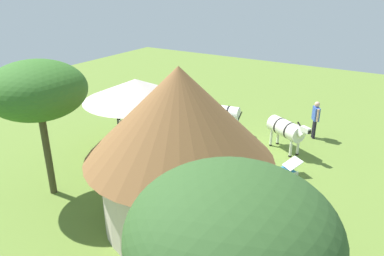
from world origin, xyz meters
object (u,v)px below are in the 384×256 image
(patio_dining_table, at_px, (138,134))
(guest_behind_table, at_px, (118,113))
(acacia_tree_right_background, at_px, (37,90))
(patio_chair_west_end, at_px, (162,130))
(patio_chair_near_hut, at_px, (125,128))
(zebra_toward_hut, at_px, (204,134))
(standing_watcher, at_px, (316,116))
(zebra_nearest_camera, at_px, (221,113))
(patio_chair_east_end, at_px, (116,145))
(shade_umbrella, at_px, (136,90))
(thatched_hut, at_px, (179,142))
(guest_beside_umbrella, at_px, (136,111))
(zebra_by_umbrella, at_px, (286,129))
(patio_chair_near_lawn, at_px, (155,145))
(acacia_tree_left_background, at_px, (232,234))
(striped_lounge_chair, at_px, (288,169))

(patio_dining_table, distance_m, guest_behind_table, 1.91)
(patio_dining_table, height_order, acacia_tree_right_background, acacia_tree_right_background)
(patio_chair_west_end, bearing_deg, patio_chair_near_hut, 44.93)
(patio_dining_table, bearing_deg, zebra_toward_hut, -164.91)
(standing_watcher, bearing_deg, zebra_nearest_camera, 83.16)
(patio_chair_east_end, xyz_separation_m, zebra_nearest_camera, (-2.40, -4.43, 0.47))
(patio_chair_east_end, height_order, guest_behind_table, guest_behind_table)
(zebra_nearest_camera, xyz_separation_m, zebra_toward_hut, (-0.55, 2.54, 0.01))
(zebra_toward_hut, distance_m, acacia_tree_right_background, 6.33)
(shade_umbrella, relative_size, guest_behind_table, 2.57)
(patio_chair_west_end, relative_size, zebra_toward_hut, 0.42)
(thatched_hut, bearing_deg, guest_beside_umbrella, -40.20)
(zebra_by_umbrella, bearing_deg, patio_chair_near_lawn, -22.16)
(acacia_tree_right_background, bearing_deg, patio_dining_table, -92.92)
(shade_umbrella, height_order, zebra_nearest_camera, shade_umbrella)
(thatched_hut, relative_size, patio_chair_near_lawn, 5.82)
(patio_chair_near_lawn, xyz_separation_m, zebra_nearest_camera, (-1.06, -3.61, 0.47))
(patio_chair_near_hut, distance_m, standing_watcher, 8.43)
(guest_beside_umbrella, xyz_separation_m, guest_behind_table, (0.57, 0.61, -0.04))
(guest_beside_umbrella, relative_size, zebra_toward_hut, 0.80)
(patio_chair_east_end, distance_m, patio_chair_near_lawn, 1.57)
(zebra_by_umbrella, relative_size, zebra_toward_hut, 0.93)
(patio_chair_near_lawn, distance_m, patio_chair_west_end, 1.61)
(patio_chair_near_hut, distance_m, zebra_toward_hut, 3.87)
(standing_watcher, xyz_separation_m, acacia_tree_left_background, (-1.63, 12.00, 2.44))
(guest_behind_table, bearing_deg, standing_watcher, -123.66)
(patio_chair_west_end, height_order, zebra_toward_hut, zebra_toward_hut)
(acacia_tree_left_background, bearing_deg, striped_lounge_chair, -79.42)
(zebra_nearest_camera, xyz_separation_m, acacia_tree_right_background, (2.40, 7.52, 2.57))
(patio_chair_east_end, relative_size, guest_beside_umbrella, 0.52)
(standing_watcher, bearing_deg, striped_lounge_chair, 151.48)
(thatched_hut, xyz_separation_m, guest_beside_umbrella, (5.40, -4.56, -1.49))
(patio_chair_near_lawn, bearing_deg, guest_beside_umbrella, 70.90)
(patio_chair_east_end, distance_m, patio_chair_west_end, 2.34)
(patio_chair_near_hut, distance_m, guest_beside_umbrella, 1.04)
(standing_watcher, xyz_separation_m, acacia_tree_right_background, (6.23, 9.17, 2.53))
(zebra_nearest_camera, bearing_deg, thatched_hut, -171.95)
(shade_umbrella, xyz_separation_m, standing_watcher, (-6.01, -4.92, -1.53))
(patio_dining_table, xyz_separation_m, acacia_tree_left_background, (-7.64, 7.08, 2.82))
(guest_behind_table, xyz_separation_m, striped_lounge_chair, (-7.86, -0.33, -0.74))
(patio_chair_east_end, distance_m, zebra_toward_hut, 3.53)
(zebra_toward_hut, xyz_separation_m, acacia_tree_left_background, (-4.91, 7.81, 2.47))
(zebra_by_umbrella, distance_m, acacia_tree_left_background, 10.60)
(zebra_by_umbrella, bearing_deg, patio_chair_east_end, -23.70)
(shade_umbrella, xyz_separation_m, zebra_by_umbrella, (-5.34, -2.96, -1.59))
(patio_chair_near_hut, relative_size, zebra_by_umbrella, 0.45)
(acacia_tree_left_background, bearing_deg, patio_chair_near_hut, -40.62)
(patio_chair_west_end, distance_m, standing_watcher, 6.80)
(thatched_hut, height_order, patio_chair_near_hut, thatched_hut)
(patio_chair_near_lawn, height_order, guest_behind_table, guest_behind_table)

